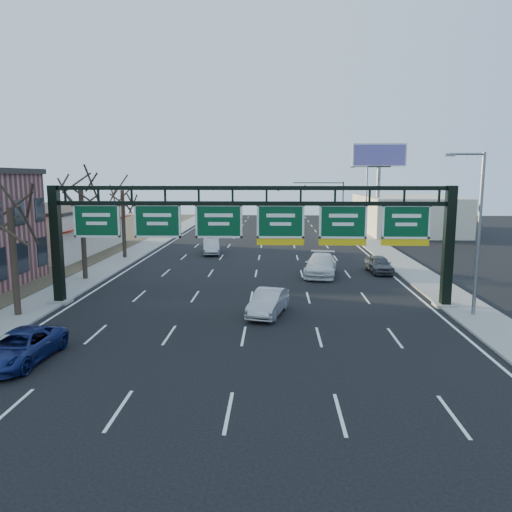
{
  "coord_description": "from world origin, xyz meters",
  "views": [
    {
      "loc": [
        1.5,
        -21.42,
        7.7
      ],
      "look_at": [
        0.42,
        6.83,
        3.2
      ],
      "focal_mm": 35.0,
      "sensor_mm": 36.0,
      "label": 1
    }
  ],
  "objects_px": {
    "car_silver_sedan": "(268,302)",
    "car_white_wagon": "(321,265)",
    "sign_gantry": "(252,229)",
    "car_blue_suv": "(20,347)"
  },
  "relations": [
    {
      "from": "car_blue_suv",
      "to": "car_white_wagon",
      "type": "bearing_deg",
      "value": 57.16
    },
    {
      "from": "car_blue_suv",
      "to": "car_silver_sedan",
      "type": "xyz_separation_m",
      "value": [
        10.28,
        7.68,
        0.05
      ]
    },
    {
      "from": "sign_gantry",
      "to": "car_silver_sedan",
      "type": "distance_m",
      "value": 4.58
    },
    {
      "from": "car_silver_sedan",
      "to": "car_white_wagon",
      "type": "height_order",
      "value": "car_white_wagon"
    },
    {
      "from": "car_blue_suv",
      "to": "car_white_wagon",
      "type": "xyz_separation_m",
      "value": [
        14.25,
        19.2,
        0.17
      ]
    },
    {
      "from": "car_silver_sedan",
      "to": "car_blue_suv",
      "type": "bearing_deg",
      "value": -129.51
    },
    {
      "from": "car_silver_sedan",
      "to": "car_white_wagon",
      "type": "bearing_deg",
      "value": 84.7
    },
    {
      "from": "sign_gantry",
      "to": "car_white_wagon",
      "type": "relative_size",
      "value": 4.29
    },
    {
      "from": "car_blue_suv",
      "to": "car_white_wagon",
      "type": "relative_size",
      "value": 0.83
    },
    {
      "from": "car_white_wagon",
      "to": "car_silver_sedan",
      "type": "bearing_deg",
      "value": -100.26
    }
  ]
}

